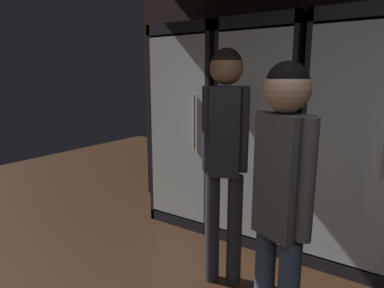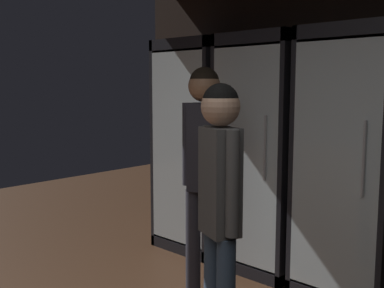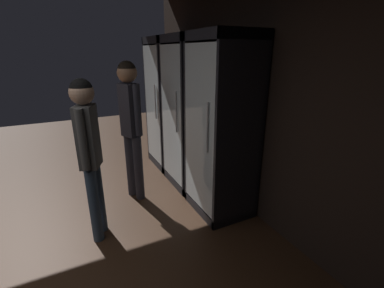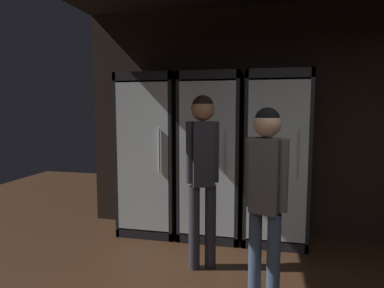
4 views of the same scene
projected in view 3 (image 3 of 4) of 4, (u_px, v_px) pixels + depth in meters
wall_back at (287, 96)px, 2.41m from camera, size 6.00×0.06×2.80m
cooler_far_left at (172, 106)px, 4.19m from camera, size 0.71×0.59×1.99m
cooler_left at (194, 115)px, 3.54m from camera, size 0.71×0.59×1.99m
cooler_center at (225, 130)px, 2.90m from camera, size 0.71×0.59×1.99m
shopper_near at (131, 117)px, 3.12m from camera, size 0.30×0.23×1.69m
shopper_far at (89, 145)px, 2.41m from camera, size 0.32×0.23×1.58m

